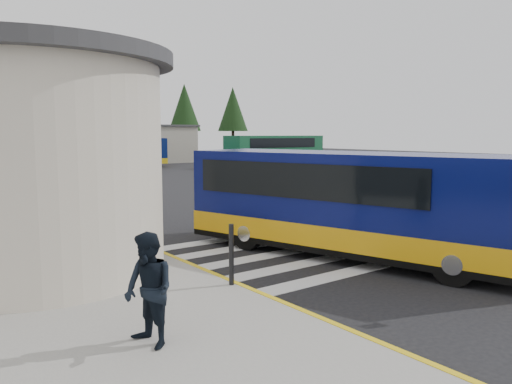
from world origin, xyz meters
TOP-DOWN VIEW (x-y plane):
  - ground at (0.00, 0.00)m, footprint 140.00×140.00m
  - curb_strip at (-4.05, 4.00)m, footprint 0.12×34.00m
  - crosswalk at (-0.50, -0.80)m, footprint 8.00×5.35m
  - depot_building at (6.00, 42.00)m, footprint 26.40×8.40m
  - tree_line at (6.29, 50.00)m, footprint 58.40×4.40m
  - transit_bus at (0.06, -2.10)m, footprint 5.37×9.94m
  - pedestrian_a at (-6.88, -1.63)m, footprint 0.69×0.80m
  - pedestrian_b at (-6.81, -4.47)m, footprint 0.75×0.90m
  - bollard at (-4.20, -2.74)m, footprint 0.10×0.10m
  - far_bus_a at (8.35, 35.06)m, footprint 9.64×5.85m
  - far_bus_b at (21.05, 26.83)m, footprint 10.20×3.08m

SIDE VIEW (x-z plane):
  - ground at x=0.00m, z-range 0.00..0.00m
  - crosswalk at x=-0.50m, z-range 0.00..0.01m
  - curb_strip at x=-4.05m, z-range 0.00..0.16m
  - bollard at x=-4.20m, z-range 0.15..1.41m
  - pedestrian_b at x=-6.81m, z-range 0.15..1.82m
  - pedestrian_a at x=-6.88m, z-range 0.15..2.00m
  - transit_bus at x=0.06m, z-range -0.06..2.67m
  - far_bus_a at x=8.35m, z-range 0.36..2.77m
  - far_bus_b at x=21.05m, z-range 0.39..3.01m
  - depot_building at x=6.00m, z-range 0.01..4.21m
  - tree_line at x=6.29m, z-range 1.77..11.77m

